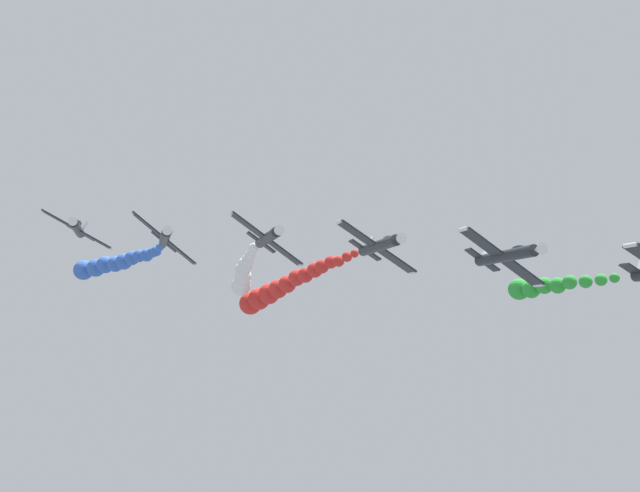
% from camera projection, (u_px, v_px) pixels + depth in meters
% --- Properties ---
extents(smoke_trail_lead, '(2.99, 15.51, 2.44)m').
position_uv_depth(smoke_trail_lead, '(541.00, 287.00, 67.88)').
color(smoke_trail_lead, green).
extents(airplane_left_inner, '(8.23, 10.35, 5.49)m').
position_uv_depth(airplane_left_inner, '(506.00, 255.00, 57.61)').
color(airplane_left_inner, '#23282D').
extents(airplane_right_inner, '(8.31, 10.35, 5.35)m').
position_uv_depth(airplane_right_inner, '(379.00, 245.00, 61.99)').
color(airplane_right_inner, '#23282D').
extents(smoke_trail_right_inner, '(9.04, 29.25, 6.80)m').
position_uv_depth(smoke_trail_right_inner, '(275.00, 291.00, 87.11)').
color(smoke_trail_right_inner, red).
extents(airplane_left_outer, '(8.04, 10.35, 5.77)m').
position_uv_depth(airplane_left_outer, '(268.00, 237.00, 66.01)').
color(airplane_left_outer, '#23282D').
extents(smoke_trail_left_outer, '(3.21, 19.64, 5.56)m').
position_uv_depth(smoke_trail_left_outer, '(243.00, 275.00, 85.45)').
color(smoke_trail_left_outer, white).
extents(airplane_right_outer, '(7.69, 10.35, 6.25)m').
position_uv_depth(airplane_right_outer, '(165.00, 237.00, 71.82)').
color(airplane_right_outer, '#23282D').
extents(smoke_trail_right_outer, '(13.33, 26.99, 3.62)m').
position_uv_depth(smoke_trail_right_outer, '(109.00, 264.00, 94.73)').
color(smoke_trail_right_outer, blue).
extents(airplane_trailing, '(8.59, 10.35, 4.85)m').
position_uv_depth(airplane_trailing, '(77.00, 228.00, 76.71)').
color(airplane_trailing, '#23282D').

